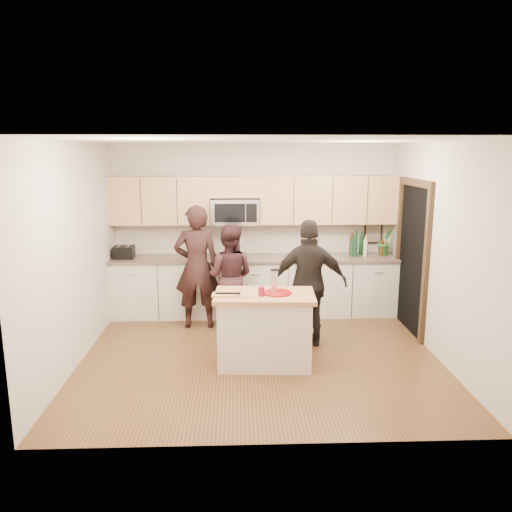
{
  "coord_description": "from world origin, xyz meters",
  "views": [
    {
      "loc": [
        -0.27,
        -6.02,
        2.57
      ],
      "look_at": [
        -0.04,
        0.35,
        1.24
      ],
      "focal_mm": 35.0,
      "sensor_mm": 36.0,
      "label": 1
    }
  ],
  "objects_px": {
    "woman_right": "(309,283)",
    "island": "(264,329)",
    "woman_center": "(229,276)",
    "toaster": "(124,252)",
    "woman_left": "(197,267)"
  },
  "relations": [
    {
      "from": "toaster",
      "to": "woman_left",
      "type": "height_order",
      "value": "woman_left"
    },
    {
      "from": "woman_left",
      "to": "toaster",
      "type": "bearing_deg",
      "value": -27.67
    },
    {
      "from": "toaster",
      "to": "woman_center",
      "type": "xyz_separation_m",
      "value": [
        1.65,
        -0.54,
        -0.27
      ]
    },
    {
      "from": "woman_right",
      "to": "island",
      "type": "bearing_deg",
      "value": 48.96
    },
    {
      "from": "woman_center",
      "to": "woman_right",
      "type": "height_order",
      "value": "woman_right"
    },
    {
      "from": "island",
      "to": "woman_right",
      "type": "xyz_separation_m",
      "value": [
        0.63,
        0.63,
        0.4
      ]
    },
    {
      "from": "woman_center",
      "to": "woman_right",
      "type": "relative_size",
      "value": 0.9
    },
    {
      "from": "woman_center",
      "to": "woman_left",
      "type": "bearing_deg",
      "value": 13.67
    },
    {
      "from": "island",
      "to": "woman_center",
      "type": "distance_m",
      "value": 1.49
    },
    {
      "from": "woman_left",
      "to": "woman_center",
      "type": "bearing_deg",
      "value": 177.01
    },
    {
      "from": "woman_right",
      "to": "toaster",
      "type": "bearing_deg",
      "value": -21.29
    },
    {
      "from": "woman_left",
      "to": "woman_center",
      "type": "relative_size",
      "value": 1.19
    },
    {
      "from": "island",
      "to": "woman_center",
      "type": "relative_size",
      "value": 0.81
    },
    {
      "from": "island",
      "to": "woman_right",
      "type": "relative_size",
      "value": 0.72
    },
    {
      "from": "toaster",
      "to": "island",
      "type": "bearing_deg",
      "value": -42.65
    }
  ]
}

